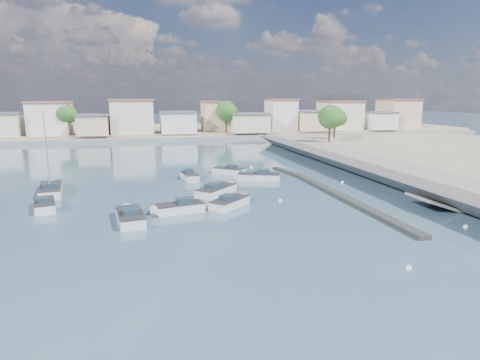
# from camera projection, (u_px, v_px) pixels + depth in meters

# --- Properties ---
(ground) EXTENTS (400.00, 400.00, 0.00)m
(ground) POSITION_uv_depth(u_px,v_px,m) (220.00, 158.00, 68.21)
(ground) COLOR #2B4256
(ground) RESTS_ON ground
(seawall_walkway) EXTENTS (5.00, 90.00, 1.80)m
(seawall_walkway) POSITION_uv_depth(u_px,v_px,m) (419.00, 178.00, 46.51)
(seawall_walkway) COLOR slate
(seawall_walkway) RESTS_ON ground
(breakwater) EXTENTS (2.00, 31.02, 0.35)m
(breakwater) POSITION_uv_depth(u_px,v_px,m) (328.00, 190.00, 43.72)
(breakwater) COLOR black
(breakwater) RESTS_ON ground
(far_shore_land) EXTENTS (160.00, 40.00, 1.40)m
(far_shore_land) POSITION_uv_depth(u_px,v_px,m) (187.00, 130.00, 117.60)
(far_shore_land) COLOR gray
(far_shore_land) RESTS_ON ground
(far_shore_quay) EXTENTS (160.00, 2.50, 0.80)m
(far_shore_quay) POSITION_uv_depth(u_px,v_px,m) (197.00, 138.00, 97.66)
(far_shore_quay) COLOR slate
(far_shore_quay) RESTS_ON ground
(far_town) EXTENTS (113.01, 12.80, 8.35)m
(far_town) POSITION_uv_depth(u_px,v_px,m) (234.00, 118.00, 104.82)
(far_town) COLOR beige
(far_town) RESTS_ON far_shore_land
(shore_trees) EXTENTS (74.56, 38.32, 7.92)m
(shore_trees) POSITION_uv_depth(u_px,v_px,m) (232.00, 114.00, 95.63)
(shore_trees) COLOR #38281E
(shore_trees) RESTS_ON ground
(motorboat_a) EXTENTS (2.66, 5.70, 1.48)m
(motorboat_a) POSITION_uv_depth(u_px,v_px,m) (130.00, 216.00, 33.43)
(motorboat_a) COLOR silver
(motorboat_a) RESTS_ON ground
(motorboat_b) EXTENTS (4.40, 4.35, 1.48)m
(motorboat_b) POSITION_uv_depth(u_px,v_px,m) (231.00, 203.00, 37.83)
(motorboat_b) COLOR silver
(motorboat_b) RESTS_ON ground
(motorboat_c) EXTENTS (5.81, 3.62, 1.48)m
(motorboat_c) POSITION_uv_depth(u_px,v_px,m) (257.00, 177.00, 50.21)
(motorboat_c) COLOR silver
(motorboat_c) RESTS_ON ground
(motorboat_d) EXTENTS (4.87, 2.61, 1.48)m
(motorboat_d) POSITION_uv_depth(u_px,v_px,m) (177.00, 209.00, 35.79)
(motorboat_d) COLOR silver
(motorboat_d) RESTS_ON ground
(motorboat_e) EXTENTS (2.65, 4.86, 1.48)m
(motorboat_e) POSITION_uv_depth(u_px,v_px,m) (45.00, 205.00, 37.02)
(motorboat_e) COLOR silver
(motorboat_e) RESTS_ON ground
(motorboat_f) EXTENTS (4.49, 4.01, 1.48)m
(motorboat_f) POSITION_uv_depth(u_px,v_px,m) (227.00, 171.00, 54.06)
(motorboat_f) COLOR silver
(motorboat_f) RESTS_ON ground
(motorboat_g) EXTENTS (2.07, 4.66, 1.48)m
(motorboat_g) POSITION_uv_depth(u_px,v_px,m) (190.00, 177.00, 49.99)
(motorboat_g) COLOR silver
(motorboat_g) RESTS_ON ground
(motorboat_h) EXTENTS (5.08, 5.18, 1.48)m
(motorboat_h) POSITION_uv_depth(u_px,v_px,m) (218.00, 190.00, 42.82)
(motorboat_h) COLOR silver
(motorboat_h) RESTS_ON ground
(sailboat) EXTENTS (3.08, 7.03, 9.00)m
(sailboat) POSITION_uv_depth(u_px,v_px,m) (51.00, 189.00, 43.26)
(sailboat) COLOR silver
(sailboat) RESTS_ON ground
(mooring_buoys) EXTENTS (12.81, 37.17, 0.39)m
(mooring_buoys) POSITION_uv_depth(u_px,v_px,m) (311.00, 193.00, 42.84)
(mooring_buoys) COLOR white
(mooring_buoys) RESTS_ON ground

